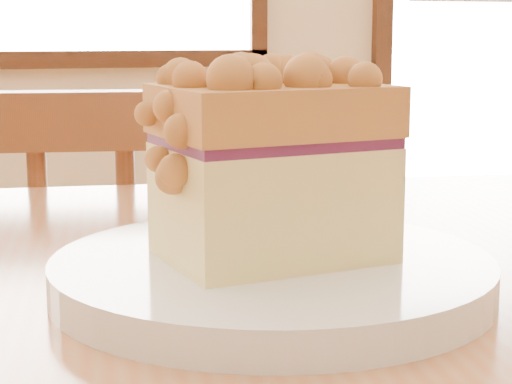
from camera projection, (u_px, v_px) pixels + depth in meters
plate at (272, 276)px, 0.48m from camera, size 0.24×0.24×0.02m
cake_slice at (271, 157)px, 0.47m from camera, size 0.13×0.10×0.11m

